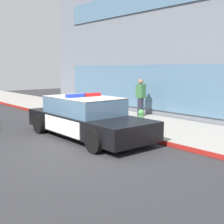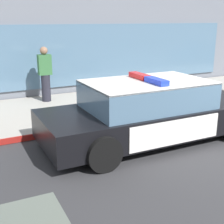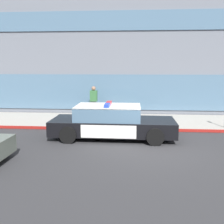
{
  "view_description": "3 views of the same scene",
  "coord_description": "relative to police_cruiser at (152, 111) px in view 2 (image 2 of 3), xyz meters",
  "views": [
    {
      "loc": [
        6.7,
        -4.51,
        2.36
      ],
      "look_at": [
        -1.6,
        2.45,
        0.76
      ],
      "focal_mm": 48.1,
      "sensor_mm": 36.0,
      "label": 1
    },
    {
      "loc": [
        -5.41,
        -4.35,
        2.68
      ],
      "look_at": [
        -2.22,
        1.94,
        0.57
      ],
      "focal_mm": 50.2,
      "sensor_mm": 36.0,
      "label": 2
    },
    {
      "loc": [
        -0.73,
        -9.26,
        3.01
      ],
      "look_at": [
        -1.66,
        2.83,
        0.82
      ],
      "focal_mm": 41.25,
      "sensor_mm": 36.0,
      "label": 3
    }
  ],
  "objects": [
    {
      "name": "curb_red_paint",
      "position": [
        1.56,
        1.19,
        -0.61
      ],
      "size": [
        28.8,
        0.04,
        0.14
      ],
      "primitive_type": "cube",
      "color": "maroon",
      "rests_on": "ground"
    },
    {
      "name": "fire_hydrant",
      "position": [
        0.77,
        1.86,
        -0.18
      ],
      "size": [
        0.34,
        0.39,
        0.73
      ],
      "color": "#4C994C",
      "rests_on": "sidewalk"
    },
    {
      "name": "pedestrian_on_sidewalk",
      "position": [
        -1.34,
        3.97,
        0.33
      ],
      "size": [
        0.41,
        0.28,
        1.71
      ],
      "rotation": [
        0.0,
        0.0,
        4.68
      ],
      "color": "#23232D",
      "rests_on": "sidewalk"
    },
    {
      "name": "sidewalk",
      "position": [
        1.56,
        2.98,
        -0.61
      ],
      "size": [
        48.0,
        3.55,
        0.15
      ],
      "primitive_type": "cube",
      "color": "#A39E93",
      "rests_on": "ground"
    },
    {
      "name": "police_cruiser",
      "position": [
        0.0,
        0.0,
        0.0
      ],
      "size": [
        5.15,
        2.14,
        1.49
      ],
      "rotation": [
        0.0,
        0.0,
        -0.01
      ],
      "color": "black",
      "rests_on": "ground"
    }
  ]
}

